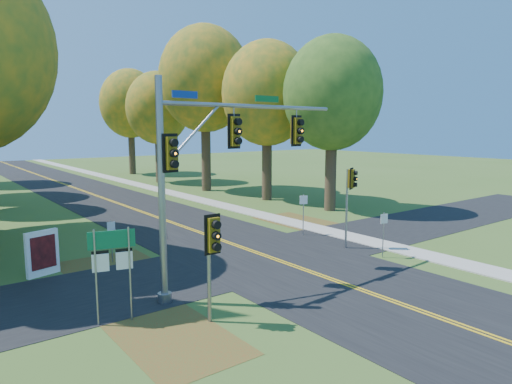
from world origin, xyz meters
TOP-DOWN VIEW (x-y plane):
  - ground at (0.00, 0.00)m, footprint 160.00×160.00m
  - road_main at (0.00, 0.00)m, footprint 8.00×160.00m
  - road_cross at (0.00, 2.00)m, footprint 60.00×6.00m
  - centerline_left at (-0.10, 0.00)m, footprint 0.10×160.00m
  - centerline_right at (0.10, 0.00)m, footprint 0.10×160.00m
  - sidewalk_east at (6.20, 0.00)m, footprint 1.60×160.00m
  - leaf_patch_w_near at (-6.50, 4.00)m, footprint 4.00×6.00m
  - leaf_patch_e at (6.80, 6.00)m, footprint 3.50×8.00m
  - leaf_patch_w_far at (-7.50, -3.00)m, footprint 3.00×5.00m
  - tree_e_a at (11.57, 8.77)m, footprint 7.20×7.20m
  - tree_e_b at (10.97, 15.58)m, footprint 7.60×7.60m
  - tree_e_c at (9.88, 23.69)m, footprint 8.80×8.80m
  - tree_e_d at (9.26, 32.87)m, footprint 7.00×7.00m
  - tree_e_e at (10.47, 43.58)m, footprint 7.80×7.80m
  - traffic_mast at (-4.34, -0.32)m, footprint 8.67×1.03m
  - east_signal_pole at (4.27, 0.50)m, footprint 0.45×0.55m
  - ped_signal_pole at (-6.07, -2.97)m, footprint 0.56×0.64m
  - route_sign_cluster at (-8.49, -0.98)m, footprint 1.39×0.40m
  - info_kiosk at (-9.19, 5.41)m, footprint 1.38×0.57m
  - reg_sign_e_north at (4.44, 4.09)m, footprint 0.43×0.21m
  - reg_sign_e_south at (4.30, -1.56)m, footprint 0.42×0.10m
  - reg_sign_w at (-6.19, 5.58)m, footprint 0.37×0.06m

SIDE VIEW (x-z plane):
  - ground at x=0.00m, z-range 0.00..0.00m
  - leaf_patch_w_near at x=-6.50m, z-range 0.00..0.01m
  - leaf_patch_e at x=6.80m, z-range 0.00..0.01m
  - leaf_patch_w_far at x=-7.50m, z-range 0.00..0.01m
  - road_cross at x=0.00m, z-range 0.00..0.02m
  - road_main at x=0.00m, z-range 0.00..0.02m
  - centerline_left at x=-0.10m, z-range 0.02..0.03m
  - centerline_right at x=0.10m, z-range 0.02..0.03m
  - sidewalk_east at x=6.20m, z-range 0.00..0.06m
  - info_kiosk at x=-9.19m, z-range 0.00..1.91m
  - reg_sign_w at x=-6.19m, z-range 0.36..2.30m
  - reg_sign_e_south at x=4.30m, z-range 0.40..2.58m
  - reg_sign_e_north at x=4.44m, z-range 0.44..2.82m
  - route_sign_cluster at x=-8.49m, z-range 0.63..3.69m
  - ped_signal_pole at x=-6.07m, z-range 0.86..4.39m
  - east_signal_pole at x=4.27m, z-range 1.07..5.23m
  - traffic_mast at x=-4.34m, z-range 1.13..8.99m
  - tree_e_d at x=9.26m, z-range 2.08..14.40m
  - tree_e_a at x=11.57m, z-range 2.16..14.90m
  - tree_e_b at x=10.97m, z-range 2.23..15.56m
  - tree_e_e at x=10.47m, z-range 2.32..16.06m
  - tree_e_c at x=9.88m, z-range 2.77..18.56m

